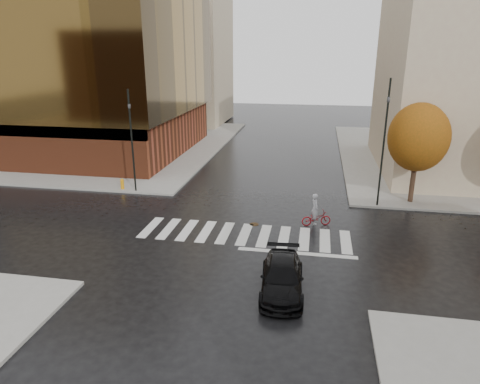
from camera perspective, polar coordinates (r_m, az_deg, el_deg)
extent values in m
plane|color=black|center=(23.41, 0.38, -6.16)|extent=(120.00, 120.00, 0.00)
cube|color=gray|center=(49.62, -19.84, 6.17)|extent=(30.00, 30.00, 0.15)
cube|color=silver|center=(23.85, 0.59, -5.65)|extent=(12.00, 3.00, 0.01)
cube|color=brown|center=(47.26, -22.96, 7.80)|extent=(26.00, 18.00, 4.00)
cube|color=brown|center=(46.64, -24.23, 17.47)|extent=(27.00, 19.00, 12.00)
cube|color=tan|center=(61.19, -8.89, 18.69)|extent=(14.00, 12.00, 20.00)
cylinder|color=black|center=(30.19, 22.03, 1.34)|extent=(0.32, 0.32, 2.80)
ellipsoid|color=#90460D|center=(29.53, 22.71, 6.75)|extent=(3.80, 3.80, 4.37)
imported|color=black|center=(18.46, 5.63, -11.25)|extent=(2.06, 4.48, 1.27)
imported|color=maroon|center=(25.24, 10.13, -3.46)|extent=(1.81, 1.08, 0.90)
imported|color=#9A9CA2|center=(25.03, 9.97, -2.21)|extent=(0.62, 0.77, 1.83)
cylinder|color=black|center=(30.61, -14.21, 6.52)|extent=(0.12, 0.12, 7.10)
imported|color=black|center=(30.20, -14.60, 11.29)|extent=(0.19, 0.16, 0.89)
cylinder|color=black|center=(28.12, 18.60, 6.04)|extent=(0.12, 0.12, 8.01)
imported|color=black|center=(27.69, 19.23, 11.91)|extent=(0.19, 0.22, 1.00)
cylinder|color=orange|center=(32.04, -15.42, 0.95)|extent=(0.25, 0.25, 0.62)
sphere|color=orange|center=(31.95, -15.46, 1.48)|extent=(0.27, 0.27, 0.27)
cylinder|color=#3D2A15|center=(25.16, 1.90, -4.32)|extent=(0.68, 0.68, 0.01)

